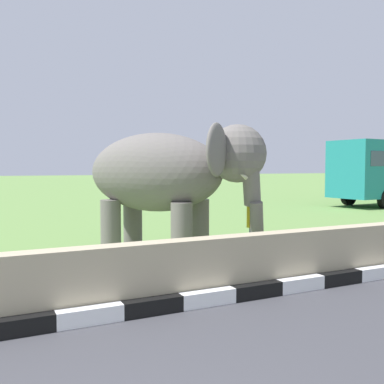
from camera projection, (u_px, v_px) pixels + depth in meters
The scene contains 3 objects.
barrier_parapet at pixel (151, 275), 6.56m from camera, with size 28.00×0.36×1.00m, color tan.
elephant at pixel (170, 175), 9.30m from camera, with size 3.74×3.91×2.98m.
person_handler at pixel (253, 222), 9.55m from camera, with size 0.50×0.56×1.66m.
Camera 1 is at (-0.30, -1.57, 2.13)m, focal length 40.81 mm.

